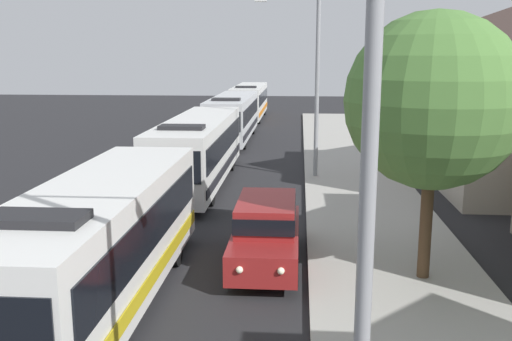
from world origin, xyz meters
The scene contains 8 objects.
bus_lead centered at (-1.30, 10.95, 1.69)m, with size 2.58×10.47×3.21m.
bus_second_in_line centered at (-1.30, 24.13, 1.69)m, with size 2.58×12.05×3.21m.
bus_middle centered at (-1.30, 37.87, 1.69)m, with size 2.58×11.97×3.21m.
bus_fourth_in_line centered at (-1.30, 51.34, 1.69)m, with size 2.58×12.23×3.21m.
white_suv centered at (2.40, 14.17, 1.03)m, with size 1.86×5.10×1.90m.
streetlamp_near centered at (4.10, 4.95, 5.55)m, with size 6.14×0.28×8.86m.
streetlamp_mid centered at (4.10, 25.80, 5.34)m, with size 5.88×0.28×8.50m.
roadside_tree centered at (6.64, 13.15, 4.80)m, with size 4.47×4.47×6.90m.
Camera 1 is at (3.30, -1.58, 5.99)m, focal length 40.39 mm.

